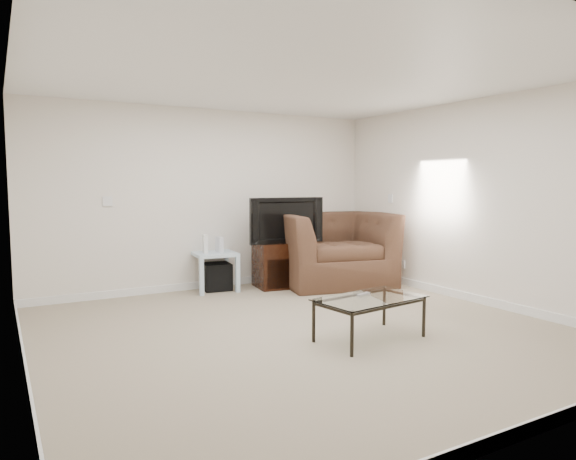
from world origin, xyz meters
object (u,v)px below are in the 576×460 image
television (284,220)px  subwoofer (217,276)px  tv_stand (283,264)px  recliner (333,236)px  coffee_table (370,319)px  side_table (215,271)px

television → subwoofer: 1.23m
tv_stand → subwoofer: (-0.91, 0.25, -0.13)m
recliner → coffee_table: (-1.25, -2.42, -0.50)m
television → recliner: (0.75, -0.14, -0.26)m
recliner → side_table: bearing=179.4°
recliner → coffee_table: 2.77m
side_table → television: bearing=-15.5°
side_table → subwoofer: (0.04, 0.02, -0.08)m
coffee_table → television: bearing=79.0°
subwoofer → coffee_table: size_ratio=0.36×
tv_stand → coffee_table: bearing=-93.2°
television → recliner: size_ratio=0.64×
tv_stand → side_table: tv_stand is taller
subwoofer → tv_stand: bearing=-15.2°
side_table → coffee_table: size_ratio=0.54×
tv_stand → coffee_table: tv_stand is taller
coffee_table → side_table: bearing=99.0°
television → recliner: recliner is taller
side_table → recliner: 1.80m
side_table → recliner: size_ratio=0.35×
side_table → coffee_table: side_table is taller
tv_stand → subwoofer: size_ratio=2.08×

